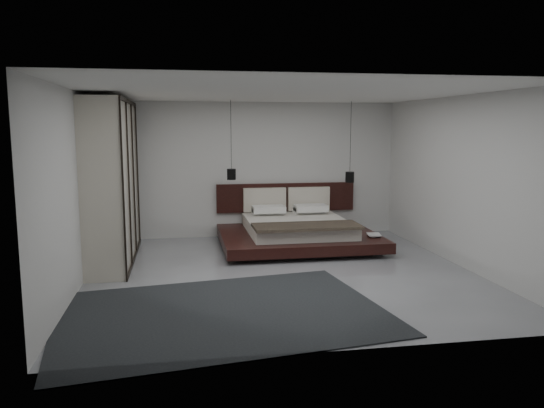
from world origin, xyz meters
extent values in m
plane|color=gray|center=(0.00, 0.00, 0.00)|extent=(6.00, 6.00, 0.00)
plane|color=white|center=(0.00, 0.00, 2.80)|extent=(6.00, 6.00, 0.00)
plane|color=silver|center=(0.00, 3.00, 1.40)|extent=(6.00, 0.00, 6.00)
plane|color=silver|center=(0.00, -3.00, 1.40)|extent=(6.00, 0.00, 6.00)
plane|color=silver|center=(-3.00, 0.00, 1.40)|extent=(0.00, 6.00, 6.00)
plane|color=silver|center=(3.00, 0.00, 1.40)|extent=(0.00, 6.00, 6.00)
cube|color=black|center=(-2.95, 2.45, 1.30)|extent=(0.05, 0.90, 2.60)
cube|color=black|center=(0.66, 1.75, 0.04)|extent=(2.32, 1.90, 0.08)
cube|color=black|center=(0.66, 1.75, 0.18)|extent=(2.96, 2.43, 0.19)
cube|color=silver|center=(0.66, 1.89, 0.39)|extent=(1.90, 2.11, 0.23)
cube|color=black|center=(0.66, 1.06, 0.53)|extent=(1.92, 0.74, 0.05)
cube|color=white|center=(0.22, 2.70, 0.57)|extent=(0.65, 0.42, 0.13)
cube|color=white|center=(1.10, 2.70, 0.57)|extent=(0.65, 0.42, 0.13)
cube|color=white|center=(0.22, 2.55, 0.63)|extent=(0.65, 0.42, 0.13)
cube|color=white|center=(1.10, 2.55, 0.63)|extent=(0.65, 0.42, 0.13)
cube|color=black|center=(0.66, 2.96, 0.81)|extent=(2.96, 0.08, 0.60)
cube|color=beige|center=(0.18, 2.87, 0.78)|extent=(0.90, 0.10, 0.50)
cube|color=beige|center=(1.13, 2.87, 0.78)|extent=(0.90, 0.10, 0.50)
imported|color=#99724C|center=(1.87, 1.22, 0.29)|extent=(0.24, 0.31, 0.03)
imported|color=#99724C|center=(1.85, 1.19, 0.31)|extent=(0.29, 0.35, 0.02)
cylinder|color=black|center=(-0.55, 2.38, 2.14)|extent=(0.01, 0.01, 1.33)
cylinder|color=black|center=(-0.55, 2.38, 1.37)|extent=(0.18, 0.18, 0.21)
cylinder|color=#FFE0B2|center=(-0.55, 2.38, 1.28)|extent=(0.13, 0.13, 0.01)
cylinder|color=black|center=(1.87, 2.38, 2.09)|extent=(0.01, 0.01, 1.42)
cylinder|color=black|center=(1.87, 2.38, 1.27)|extent=(0.18, 0.18, 0.22)
cylinder|color=#FFE0B2|center=(1.87, 2.38, 1.18)|extent=(0.13, 0.13, 0.01)
cube|color=beige|center=(-2.70, 1.30, 1.37)|extent=(0.63, 2.74, 2.74)
cube|color=black|center=(-2.37, 1.30, 2.71)|extent=(0.03, 2.74, 0.06)
cube|color=black|center=(-2.37, 1.30, 0.03)|extent=(0.03, 2.74, 0.06)
cube|color=black|center=(-2.37, -0.07, 1.37)|extent=(0.03, 0.05, 2.74)
cube|color=black|center=(-2.37, 0.84, 1.37)|extent=(0.03, 0.05, 2.74)
cube|color=black|center=(-2.37, 1.76, 1.37)|extent=(0.03, 0.05, 2.74)
cube|color=black|center=(-2.37, 2.67, 1.37)|extent=(0.03, 0.05, 2.74)
cube|color=black|center=(-1.08, -1.70, 0.01)|extent=(4.31, 3.34, 0.02)
camera|label=1|loc=(-1.54, -7.99, 2.29)|focal=35.00mm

